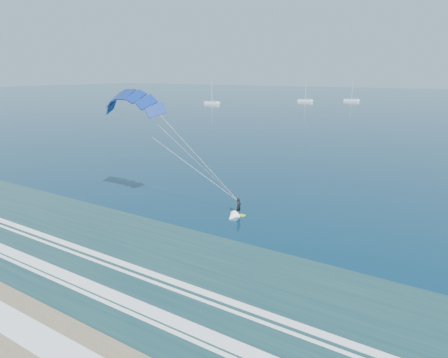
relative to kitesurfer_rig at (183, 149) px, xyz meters
name	(u,v)px	position (x,y,z in m)	size (l,w,h in m)	color
ground	(8,314)	(1.54, -21.60, -7.96)	(900.00, 900.00, 0.00)	#083247
kitesurfer_rig	(183,149)	(0.00, 0.00, 0.00)	(15.46, 9.88, 15.48)	#ACDD1A
sailboat_0	(212,103)	(-93.80, 142.03, -7.28)	(8.45, 2.40, 11.53)	silver
sailboat_1	(305,101)	(-58.55, 184.04, -7.28)	(8.23, 2.40, 11.36)	silver
sailboat_2	(351,100)	(-37.40, 201.52, -7.28)	(8.39, 2.40, 11.35)	silver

